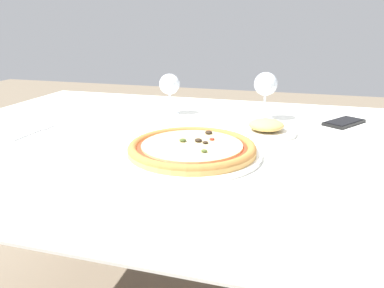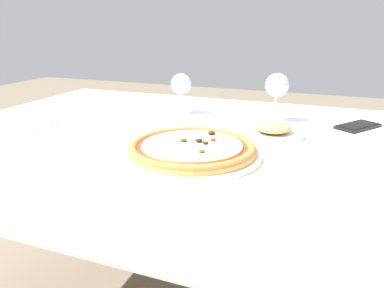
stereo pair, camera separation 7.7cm
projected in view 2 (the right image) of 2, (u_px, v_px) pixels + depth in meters
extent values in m
cube|color=brown|center=(174.00, 145.00, 1.07)|extent=(1.35, 1.03, 0.04)
cube|color=silver|center=(174.00, 138.00, 1.06)|extent=(1.45, 1.13, 0.01)
cylinder|color=brown|center=(96.00, 175.00, 1.79)|extent=(0.06, 0.06, 0.70)
cylinder|color=brown|center=(379.00, 223.00, 1.37)|extent=(0.06, 0.06, 0.70)
cylinder|color=white|center=(192.00, 154.00, 0.90)|extent=(0.34, 0.34, 0.01)
cylinder|color=tan|center=(192.00, 150.00, 0.90)|extent=(0.31, 0.31, 0.01)
torus|color=#B27538|center=(192.00, 147.00, 0.90)|extent=(0.31, 0.31, 0.02)
cylinder|color=#BC381E|center=(192.00, 147.00, 0.90)|extent=(0.26, 0.26, 0.00)
cylinder|color=beige|center=(192.00, 145.00, 0.90)|extent=(0.24, 0.24, 0.00)
ellipsoid|color=#425123|center=(183.00, 140.00, 0.92)|extent=(0.02, 0.02, 0.01)
ellipsoid|color=#425123|center=(202.00, 151.00, 0.84)|extent=(0.01, 0.01, 0.01)
ellipsoid|color=#2D2319|center=(205.00, 143.00, 0.90)|extent=(0.01, 0.01, 0.01)
ellipsoid|color=#A83323|center=(213.00, 139.00, 0.92)|extent=(0.01, 0.01, 0.01)
ellipsoid|color=#2D2319|center=(199.00, 140.00, 0.91)|extent=(0.02, 0.02, 0.01)
ellipsoid|color=#2D2319|center=(212.00, 133.00, 0.97)|extent=(0.02, 0.02, 0.01)
cube|color=silver|center=(37.00, 131.00, 1.10)|extent=(0.02, 0.11, 0.00)
cube|color=silver|center=(52.00, 126.00, 1.16)|extent=(0.02, 0.01, 0.00)
cube|color=silver|center=(56.00, 123.00, 1.19)|extent=(0.01, 0.05, 0.00)
cube|color=silver|center=(58.00, 123.00, 1.18)|extent=(0.01, 0.05, 0.00)
cube|color=silver|center=(60.00, 124.00, 1.18)|extent=(0.01, 0.05, 0.00)
cube|color=silver|center=(62.00, 124.00, 1.18)|extent=(0.01, 0.05, 0.00)
cylinder|color=silver|center=(181.00, 113.00, 1.32)|extent=(0.06, 0.06, 0.00)
cylinder|color=silver|center=(181.00, 102.00, 1.31)|extent=(0.01, 0.01, 0.07)
sphere|color=silver|center=(181.00, 84.00, 1.29)|extent=(0.07, 0.07, 0.07)
cylinder|color=silver|center=(275.00, 120.00, 1.22)|extent=(0.06, 0.06, 0.00)
cylinder|color=silver|center=(275.00, 107.00, 1.21)|extent=(0.01, 0.01, 0.08)
sphere|color=silver|center=(277.00, 85.00, 1.19)|extent=(0.08, 0.08, 0.08)
cube|color=black|center=(358.00, 126.00, 1.14)|extent=(0.14, 0.16, 0.01)
cube|color=black|center=(358.00, 124.00, 1.14)|extent=(0.12, 0.14, 0.00)
cylinder|color=white|center=(273.00, 134.00, 1.06)|extent=(0.17, 0.17, 0.01)
ellipsoid|color=tan|center=(273.00, 127.00, 1.06)|extent=(0.10, 0.10, 0.03)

